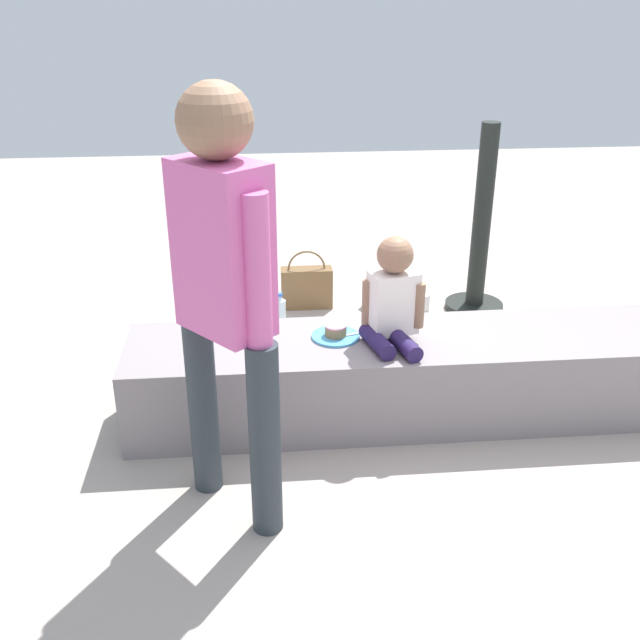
{
  "coord_description": "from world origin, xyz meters",
  "views": [
    {
      "loc": [
        -0.66,
        -2.92,
        1.86
      ],
      "look_at": [
        -0.42,
        -0.31,
        0.65
      ],
      "focal_mm": 40.74,
      "sensor_mm": 36.0,
      "label": 1
    }
  ],
  "objects_px": {
    "water_bottle_near_gift": "(280,312)",
    "handbag_black_leather": "(389,336)",
    "cake_box_white": "(396,301)",
    "handbag_brown_canvas": "(307,287)",
    "adult_standing": "(224,276)",
    "child_seated": "(393,298)",
    "cake_plate": "(336,333)",
    "gift_bag": "(235,337)"
  },
  "relations": [
    {
      "from": "water_bottle_near_gift",
      "to": "adult_standing",
      "type": "bearing_deg",
      "value": -98.41
    },
    {
      "from": "gift_bag",
      "to": "cake_box_white",
      "type": "distance_m",
      "value": 1.19
    },
    {
      "from": "cake_box_white",
      "to": "handbag_brown_canvas",
      "type": "height_order",
      "value": "handbag_brown_canvas"
    },
    {
      "from": "water_bottle_near_gift",
      "to": "handbag_brown_canvas",
      "type": "xyz_separation_m",
      "value": [
        0.18,
        0.29,
        0.04
      ]
    },
    {
      "from": "water_bottle_near_gift",
      "to": "handbag_black_leather",
      "type": "relative_size",
      "value": 0.66
    },
    {
      "from": "child_seated",
      "to": "cake_box_white",
      "type": "height_order",
      "value": "child_seated"
    },
    {
      "from": "adult_standing",
      "to": "child_seated",
      "type": "bearing_deg",
      "value": 39.85
    },
    {
      "from": "cake_plate",
      "to": "handbag_brown_canvas",
      "type": "bearing_deg",
      "value": 91.77
    },
    {
      "from": "cake_box_white",
      "to": "handbag_black_leather",
      "type": "relative_size",
      "value": 1.0
    },
    {
      "from": "gift_bag",
      "to": "handbag_black_leather",
      "type": "height_order",
      "value": "gift_bag"
    },
    {
      "from": "cake_plate",
      "to": "water_bottle_near_gift",
      "type": "relative_size",
      "value": 1.03
    },
    {
      "from": "adult_standing",
      "to": "cake_plate",
      "type": "relative_size",
      "value": 7.13
    },
    {
      "from": "cake_plate",
      "to": "gift_bag",
      "type": "relative_size",
      "value": 0.65
    },
    {
      "from": "cake_plate",
      "to": "cake_box_white",
      "type": "bearing_deg",
      "value": 66.43
    },
    {
      "from": "cake_plate",
      "to": "cake_box_white",
      "type": "height_order",
      "value": "cake_plate"
    },
    {
      "from": "adult_standing",
      "to": "gift_bag",
      "type": "height_order",
      "value": "adult_standing"
    },
    {
      "from": "cake_plate",
      "to": "handbag_brown_canvas",
      "type": "height_order",
      "value": "cake_plate"
    },
    {
      "from": "cake_box_white",
      "to": "handbag_brown_canvas",
      "type": "distance_m",
      "value": 0.57
    },
    {
      "from": "cake_box_white",
      "to": "water_bottle_near_gift",
      "type": "bearing_deg",
      "value": -164.47
    },
    {
      "from": "cake_plate",
      "to": "water_bottle_near_gift",
      "type": "bearing_deg",
      "value": 102.52
    },
    {
      "from": "child_seated",
      "to": "gift_bag",
      "type": "xyz_separation_m",
      "value": [
        -0.73,
        0.61,
        -0.46
      ]
    },
    {
      "from": "handbag_black_leather",
      "to": "cake_plate",
      "type": "bearing_deg",
      "value": -122.12
    },
    {
      "from": "handbag_brown_canvas",
      "to": "cake_plate",
      "type": "bearing_deg",
      "value": -88.23
    },
    {
      "from": "adult_standing",
      "to": "handbag_brown_canvas",
      "type": "distance_m",
      "value": 2.13
    },
    {
      "from": "child_seated",
      "to": "water_bottle_near_gift",
      "type": "height_order",
      "value": "child_seated"
    },
    {
      "from": "water_bottle_near_gift",
      "to": "cake_box_white",
      "type": "distance_m",
      "value": 0.76
    },
    {
      "from": "handbag_black_leather",
      "to": "handbag_brown_canvas",
      "type": "relative_size",
      "value": 0.88
    },
    {
      "from": "adult_standing",
      "to": "water_bottle_near_gift",
      "type": "xyz_separation_m",
      "value": [
        0.24,
        1.63,
        -0.87
      ]
    },
    {
      "from": "cake_box_white",
      "to": "handbag_brown_canvas",
      "type": "bearing_deg",
      "value": 171.4
    },
    {
      "from": "child_seated",
      "to": "handbag_brown_canvas",
      "type": "height_order",
      "value": "child_seated"
    },
    {
      "from": "cake_plate",
      "to": "gift_bag",
      "type": "distance_m",
      "value": 0.77
    },
    {
      "from": "cake_plate",
      "to": "water_bottle_near_gift",
      "type": "xyz_separation_m",
      "value": [
        -0.22,
        0.98,
        -0.32
      ]
    },
    {
      "from": "gift_bag",
      "to": "water_bottle_near_gift",
      "type": "bearing_deg",
      "value": 58.88
    },
    {
      "from": "child_seated",
      "to": "cake_plate",
      "type": "distance_m",
      "value": 0.32
    },
    {
      "from": "cake_box_white",
      "to": "cake_plate",
      "type": "bearing_deg",
      "value": -113.57
    },
    {
      "from": "child_seated",
      "to": "cake_plate",
      "type": "xyz_separation_m",
      "value": [
        -0.25,
        0.06,
        -0.19
      ]
    },
    {
      "from": "handbag_black_leather",
      "to": "child_seated",
      "type": "bearing_deg",
      "value": -100.62
    },
    {
      "from": "cake_plate",
      "to": "handbag_brown_canvas",
      "type": "xyz_separation_m",
      "value": [
        -0.04,
        1.27,
        -0.28
      ]
    },
    {
      "from": "adult_standing",
      "to": "water_bottle_near_gift",
      "type": "bearing_deg",
      "value": 81.59
    },
    {
      "from": "child_seated",
      "to": "cake_plate",
      "type": "bearing_deg",
      "value": 166.38
    },
    {
      "from": "gift_bag",
      "to": "child_seated",
      "type": "bearing_deg",
      "value": -39.83
    },
    {
      "from": "handbag_black_leather",
      "to": "adult_standing",
      "type": "bearing_deg",
      "value": -123.81
    }
  ]
}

